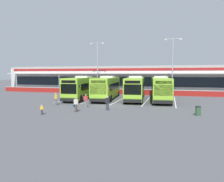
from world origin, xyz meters
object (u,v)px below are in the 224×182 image
object	(u,v)px
coach_bus_centre	(135,88)
litter_bin	(198,111)
pedestrian_in_dark_coat	(56,99)
coach_bus_right_centre	(161,89)
coach_bus_leftmost	(82,88)
pedestrian_with_handbag	(76,104)
coach_bus_left_centre	(107,88)
lamp_post_centre	(173,63)
pedestrian_near_bin	(86,100)
lamp_post_west	(97,64)
pedestrian_approaching_bus	(107,103)
pedestrian_child	(42,109)

from	to	relation	value
coach_bus_centre	litter_bin	world-z (taller)	coach_bus_centre
coach_bus_centre	pedestrian_in_dark_coat	xyz separation A→B (m)	(-9.18, -8.75, -0.91)
coach_bus_right_centre	pedestrian_in_dark_coat	xyz separation A→B (m)	(-13.13, -8.71, -0.91)
coach_bus_leftmost	coach_bus_right_centre	size ratio (longest dim) A/B	1.00
coach_bus_right_centre	pedestrian_with_handbag	distance (m)	15.14
coach_bus_leftmost	coach_bus_left_centre	distance (m)	4.17
lamp_post_centre	litter_bin	world-z (taller)	lamp_post_centre
coach_bus_right_centre	pedestrian_near_bin	bearing A→B (deg)	-132.42
coach_bus_centre	lamp_post_west	xyz separation A→B (m)	(-10.19, 10.70, 4.50)
pedestrian_in_dark_coat	coach_bus_left_centre	bearing A→B (deg)	60.92
coach_bus_right_centre	lamp_post_west	distance (m)	18.33
pedestrian_in_dark_coat	pedestrian_approaching_bus	xyz separation A→B (m)	(7.73, -1.98, 0.00)
coach_bus_right_centre	pedestrian_child	bearing A→B (deg)	-126.63
coach_bus_right_centre	pedestrian_with_handbag	xyz separation A→B (m)	(-8.41, -12.55, -0.93)
coach_bus_leftmost	lamp_post_centre	world-z (taller)	lamp_post_centre
pedestrian_approaching_bus	lamp_post_centre	size ratio (longest dim) A/B	0.15
pedestrian_in_dark_coat	lamp_post_centre	distance (m)	24.19
pedestrian_approaching_bus	litter_bin	distance (m)	9.58
pedestrian_child	pedestrian_approaching_bus	size ratio (longest dim) A/B	0.62
pedestrian_in_dark_coat	pedestrian_child	distance (m)	6.53
lamp_post_west	litter_bin	distance (m)	29.12
pedestrian_with_handbag	lamp_post_centre	bearing A→B (deg)	65.23
coach_bus_left_centre	pedestrian_approaching_bus	world-z (taller)	coach_bus_left_centre
pedestrian_in_dark_coat	pedestrian_child	xyz separation A→B (m)	(2.06, -6.19, -0.33)
lamp_post_west	lamp_post_centre	bearing A→B (deg)	-4.31
litter_bin	pedestrian_child	bearing A→B (deg)	-166.15
pedestrian_with_handbag	litter_bin	world-z (taller)	pedestrian_with_handbag
pedestrian_near_bin	pedestrian_with_handbag	bearing A→B (deg)	-87.01
coach_bus_leftmost	pedestrian_with_handbag	distance (m)	12.29
pedestrian_child	coach_bus_leftmost	bearing A→B (deg)	96.62
coach_bus_centre	lamp_post_west	size ratio (longest dim) A/B	1.12
coach_bus_centre	pedestrian_approaching_bus	size ratio (longest dim) A/B	7.62
coach_bus_left_centre	lamp_post_west	world-z (taller)	lamp_post_west
pedestrian_with_handbag	pedestrian_near_bin	world-z (taller)	same
coach_bus_leftmost	lamp_post_west	world-z (taller)	lamp_post_west
litter_bin	coach_bus_right_centre	bearing A→B (deg)	110.48
coach_bus_centre	lamp_post_centre	world-z (taller)	lamp_post_centre
pedestrian_near_bin	coach_bus_right_centre	bearing A→B (deg)	47.58
lamp_post_west	pedestrian_near_bin	bearing A→B (deg)	-74.54
coach_bus_left_centre	pedestrian_in_dark_coat	bearing A→B (deg)	-119.08
pedestrian_in_dark_coat	lamp_post_west	xyz separation A→B (m)	(-1.01, 19.45, 5.42)
pedestrian_with_handbag	pedestrian_approaching_bus	world-z (taller)	same
pedestrian_in_dark_coat	pedestrian_near_bin	world-z (taller)	same
pedestrian_near_bin	litter_bin	bearing A→B (deg)	-7.83
coach_bus_leftmost	pedestrian_near_bin	distance (m)	9.32
pedestrian_near_bin	coach_bus_centre	bearing A→B (deg)	63.88
coach_bus_right_centre	pedestrian_approaching_bus	bearing A→B (deg)	-116.81
litter_bin	pedestrian_approaching_bus	bearing A→B (deg)	177.29
pedestrian_approaching_bus	lamp_post_centre	bearing A→B (deg)	70.45
pedestrian_approaching_bus	pedestrian_in_dark_coat	bearing A→B (deg)	165.62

